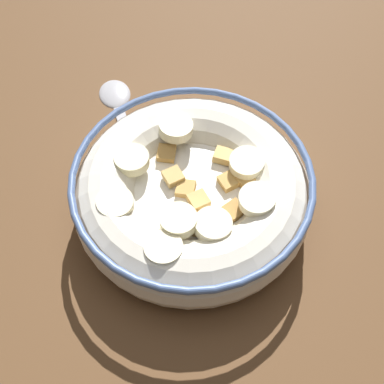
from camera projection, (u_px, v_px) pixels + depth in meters
The scene contains 3 objects.
ground_plane at pixel (192, 216), 47.25cm from camera, with size 120.60×120.60×2.00cm, color brown.
cereal_bowl at pixel (192, 193), 43.96cm from camera, with size 19.82×19.82×5.78cm.
spoon at pixel (119, 106), 52.67cm from camera, with size 15.01×3.50×0.80cm.
Camera 1 is at (22.46, -8.57, 39.74)cm, focal length 49.50 mm.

